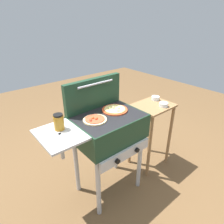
{
  "coord_description": "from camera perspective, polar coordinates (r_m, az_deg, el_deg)",
  "views": [
    {
      "loc": [
        -0.99,
        -1.24,
        1.72
      ],
      "look_at": [
        0.05,
        0.0,
        0.92
      ],
      "focal_mm": 31.38,
      "sensor_mm": 36.0,
      "label": 1
    }
  ],
  "objects": [
    {
      "name": "ground_plane",
      "position": [
        2.34,
        -1.0,
        -20.97
      ],
      "size": [
        8.0,
        8.0,
        0.0
      ],
      "primitive_type": "plane",
      "color": "brown"
    },
    {
      "name": "grill",
      "position": [
        1.85,
        -1.44,
        -5.16
      ],
      "size": [
        0.96,
        0.53,
        0.9
      ],
      "color": "#193823",
      "rests_on": "ground_plane"
    },
    {
      "name": "grill_lid_open",
      "position": [
        1.89,
        -5.38,
        5.36
      ],
      "size": [
        0.63,
        0.09,
        0.3
      ],
      "color": "#193823",
      "rests_on": "grill"
    },
    {
      "name": "pizza_cheese",
      "position": [
        1.88,
        0.78,
        0.74
      ],
      "size": [
        0.25,
        0.25,
        0.04
      ],
      "color": "#C64723",
      "rests_on": "grill"
    },
    {
      "name": "pizza_pepperoni",
      "position": [
        1.71,
        -5.08,
        -2.18
      ],
      "size": [
        0.21,
        0.21,
        0.03
      ],
      "color": "beige",
      "rests_on": "grill"
    },
    {
      "name": "sauce_jar",
      "position": [
        1.6,
        -15.24,
        -2.83
      ],
      "size": [
        0.08,
        0.08,
        0.13
      ],
      "color": "#B77A1E",
      "rests_on": "grill"
    },
    {
      "name": "prep_table",
      "position": [
        2.37,
        11.41,
        -3.26
      ],
      "size": [
        0.44,
        0.36,
        0.82
      ],
      "color": "olive",
      "rests_on": "ground_plane"
    },
    {
      "name": "topping_bowl_near",
      "position": [
        2.23,
        14.78,
        2.07
      ],
      "size": [
        0.1,
        0.1,
        0.04
      ],
      "color": "silver",
      "rests_on": "prep_table"
    },
    {
      "name": "topping_bowl_far",
      "position": [
        2.39,
        12.53,
        3.93
      ],
      "size": [
        0.09,
        0.09,
        0.04
      ],
      "color": "silver",
      "rests_on": "prep_table"
    }
  ]
}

